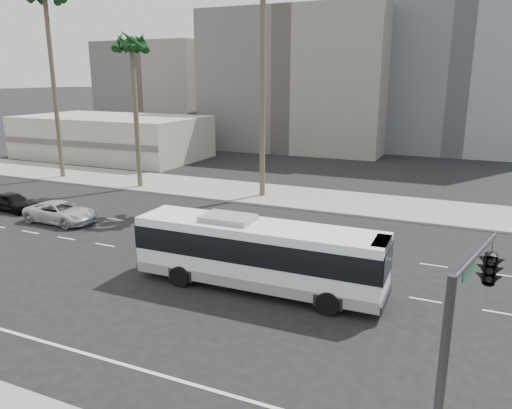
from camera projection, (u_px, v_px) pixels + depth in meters
The scene contains 13 objects.
ground at pixel (243, 269), 25.19m from camera, with size 700.00×700.00×0.00m, color black.
sidewalk_north at pixel (326, 200), 38.87m from camera, with size 120.00×7.00×0.15m, color gray.
commercial_low at pixel (112, 137), 59.31m from camera, with size 22.00×12.16×5.00m.
midrise_beige_west at pixel (304, 81), 67.38m from camera, with size 24.00×18.00×18.00m, color slate.
midrise_gray_center at pixel (465, 50), 64.69m from camera, with size 20.00×20.00×26.00m, color slate.
midrise_beige_far at pixel (167, 89), 82.40m from camera, with size 18.00×16.00×15.00m, color slate.
civic_tower at pixel (460, 14), 237.01m from camera, with size 42.00×42.00×129.00m.
city_bus at pixel (258, 252), 22.48m from camera, with size 11.76×2.88×3.37m.
car_a at pixel (190, 225), 30.25m from camera, with size 4.21×1.69×1.44m, color slate.
car_b at pixel (61, 212), 33.04m from camera, with size 5.14×2.37×1.43m, color silver.
car_c at pixel (12, 202), 35.89m from camera, with size 4.07×1.64×1.39m, color black.
traffic_signal at pixel (486, 277), 11.31m from camera, with size 2.86×3.90×6.15m.
palm_mid at pixel (132, 46), 40.56m from camera, with size 4.33×4.33×13.40m.
Camera 1 is at (10.19, -21.21, 9.63)m, focal length 34.24 mm.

